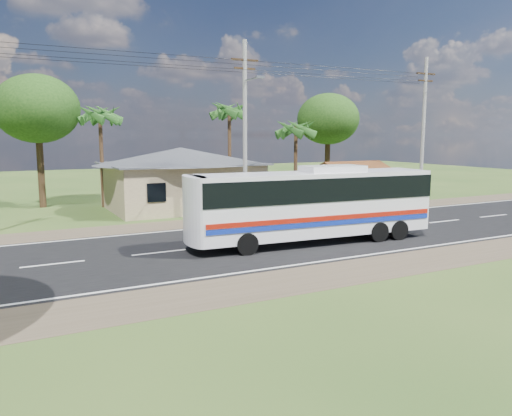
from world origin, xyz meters
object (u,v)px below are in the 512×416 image
Objects in this scene: coach_bus at (314,199)px; motorcycle at (314,206)px; person at (301,202)px; waiting_shed at (353,169)px.

coach_bus reaches higher than motorcycle.
motorcycle is at bearing 137.85° from person.
waiting_shed is 14.07m from coach_bus.
motorcycle is at bearing 60.41° from coach_bus.
coach_bus is at bearing 123.35° from motorcycle.
waiting_shed is 2.67× the size of motorcycle.
coach_bus reaches higher than waiting_shed.
waiting_shed is at bearing -89.29° from motorcycle.
person reaches higher than motorcycle.
coach_bus is 9.41m from motorcycle.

